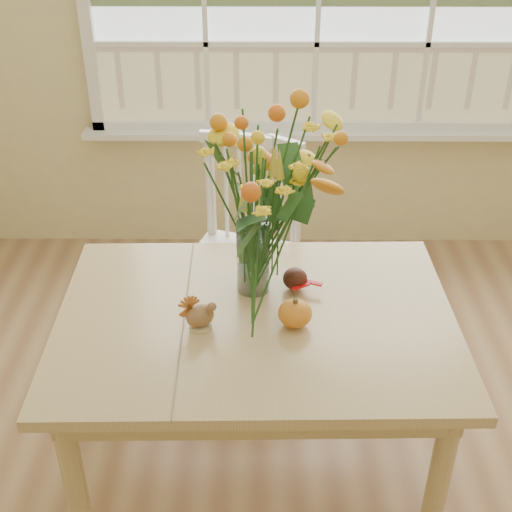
{
  "coord_description": "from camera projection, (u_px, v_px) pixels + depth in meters",
  "views": [
    {
      "loc": [
        -0.28,
        -1.21,
        2.06
      ],
      "look_at": [
        -0.29,
        0.6,
        0.92
      ],
      "focal_mm": 48.0,
      "sensor_mm": 36.0,
      "label": 1
    }
  ],
  "objects": [
    {
      "name": "pumpkin",
      "position": [
        295.0,
        315.0,
        2.18
      ],
      "size": [
        0.11,
        0.11,
        0.09
      ],
      "primitive_type": "ellipsoid",
      "color": "#CD5A18",
      "rests_on": "dining_table"
    },
    {
      "name": "windsor_chair",
      "position": [
        246.0,
        240.0,
        2.97
      ],
      "size": [
        0.56,
        0.54,
        0.97
      ],
      "rotation": [
        0.0,
        0.0,
        -0.31
      ],
      "color": "white",
      "rests_on": "floor"
    },
    {
      "name": "wall_back",
      "position": [
        318.0,
        0.0,
        3.31
      ],
      "size": [
        4.0,
        0.02,
        2.7
      ],
      "primitive_type": "cube",
      "color": "beige",
      "rests_on": "floor"
    },
    {
      "name": "dining_table",
      "position": [
        256.0,
        338.0,
        2.29
      ],
      "size": [
        1.32,
        0.96,
        0.7
      ],
      "rotation": [
        0.0,
        0.0,
        0.02
      ],
      "color": "tan",
      "rests_on": "floor"
    },
    {
      "name": "flower_vase",
      "position": [
        253.0,
        190.0,
        2.18
      ],
      "size": [
        0.53,
        0.53,
        0.64
      ],
      "color": "white",
      "rests_on": "dining_table"
    },
    {
      "name": "dark_gourd",
      "position": [
        295.0,
        280.0,
        2.36
      ],
      "size": [
        0.12,
        0.09,
        0.08
      ],
      "color": "#38160F",
      "rests_on": "dining_table"
    },
    {
      "name": "turkey_figurine",
      "position": [
        200.0,
        316.0,
        2.17
      ],
      "size": [
        0.11,
        0.1,
        0.12
      ],
      "rotation": [
        0.0,
        0.0,
        0.45
      ],
      "color": "#CCB78C",
      "rests_on": "dining_table"
    }
  ]
}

